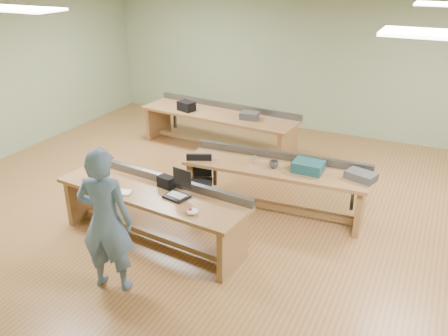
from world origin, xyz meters
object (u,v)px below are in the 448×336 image
Objects in this scene: person at (106,221)px; task_chair at (199,191)px; mug at (274,164)px; workbench_front at (153,204)px; workbench_back at (219,122)px; drinks_can at (255,160)px; camera_bag at (166,182)px; laptop_base at (177,196)px; parts_bin_teal at (308,167)px; parts_bin_grey at (361,176)px; workbench_mid at (276,178)px.

person is 2.06× the size of task_chair.
person reaches higher than task_chair.
mug reaches higher than task_chair.
workbench_front and workbench_back have the same top height.
camera_bag is at bearing -121.32° from drinks_can.
mug is (1.05, 0.36, 0.49)m from task_chair.
mug is at bearing 72.31° from laptop_base.
parts_bin_teal is 0.80m from drinks_can.
person reaches higher than parts_bin_grey.
camera_bag is 1.46m from drinks_can.
person is at bearing -94.40° from laptop_base.
workbench_back is 1.87× the size of person.
parts_bin_teal reaches higher than workbench_mid.
task_chair is at bearing -167.46° from parts_bin_grey.
workbench_mid and parts_bin_grey have the same top height.
laptop_base is at bearing -100.54° from task_chair.
laptop_base is 0.75× the size of parts_bin_grey.
task_chair is (-0.26, 1.06, -0.45)m from laptop_base.
laptop_base is 2.64× the size of drinks_can.
workbench_front is 3.28× the size of task_chair.
laptop_base is 1.98m from parts_bin_teal.
parts_bin_grey is at bearing 38.43° from workbench_front.
workbench_front is 1.01× the size of workbench_mid.
camera_bag is 1.63× the size of mug.
mug is (1.10, 2.44, -0.07)m from person.
parts_bin_grey is (2.28, 0.51, 0.49)m from task_chair.
workbench_mid is 1.57× the size of person.
workbench_front and parts_bin_grey have the same top height.
parts_bin_teal is at bearing 4.14° from drinks_can.
parts_bin_teal is 1.07× the size of parts_bin_grey.
camera_bag is 1.97× the size of drinks_can.
camera_bag is at bearing -133.13° from workbench_mid.
task_chair reaches higher than laptop_base.
person is 1.07m from laptop_base.
person is at bearing -121.96° from parts_bin_teal.
camera_bag is 0.53× the size of parts_bin_teal.
camera_bag reaches higher than mug.
person is 12.73× the size of mug.
drinks_can reaches higher than parts_bin_grey.
person is (0.79, -4.49, 0.31)m from workbench_back.
camera_bag is (0.02, 1.23, -0.05)m from person.
drinks_can is at bearing -120.98° from person.
workbench_mid is 1.72m from laptop_base.
laptop_base is at bearing -67.37° from workbench_back.
camera_bag is (-0.28, 0.20, 0.06)m from laptop_base.
camera_bag is 2.04m from parts_bin_teal.
parts_bin_grey is at bearing 49.48° from laptop_base.
workbench_back is 2.56m from task_chair.
drinks_can reaches higher than mug.
parts_bin_teal reaches higher than workbench_front.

